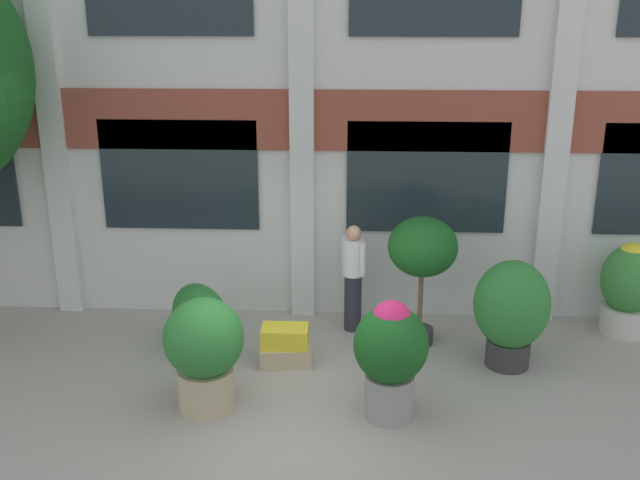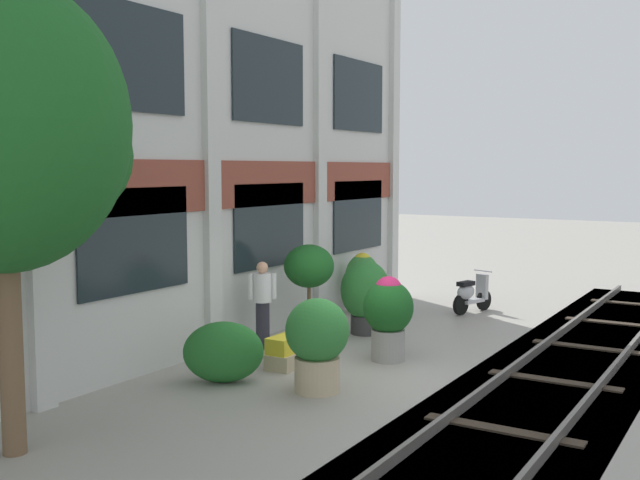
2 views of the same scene
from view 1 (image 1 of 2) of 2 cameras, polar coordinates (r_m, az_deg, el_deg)
ground_plane at (r=9.61m, az=-2.38°, el=-12.44°), size 80.00×80.00×0.00m
apartment_facade at (r=11.32m, az=-1.34°, el=13.97°), size 15.36×0.64×8.10m
potted_plant_ribbed_drum at (r=9.01m, az=5.41°, el=-8.45°), size 0.89×0.89×1.51m
potted_plant_stone_basin at (r=12.02m, az=22.43°, el=-3.21°), size 0.81×0.81×1.43m
potted_plant_glazed_jar at (r=10.47m, az=14.38°, el=-5.13°), size 1.03×1.03×1.52m
potted_plant_square_trough at (r=10.45m, az=-2.67°, el=-8.08°), size 0.76×0.52×0.55m
potted_plant_fluted_column at (r=9.28m, az=-8.81°, el=-8.20°), size 0.98×0.98×1.44m
potted_plant_terracotta_small at (r=10.66m, az=7.82°, el=-0.86°), size 0.99×0.99×1.92m
resident_by_doorway at (r=11.20m, az=2.55°, el=-2.66°), size 0.36×0.43×1.66m
topiary_hedge at (r=10.83m, az=-9.07°, el=-5.93°), size 1.31×1.45×0.98m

